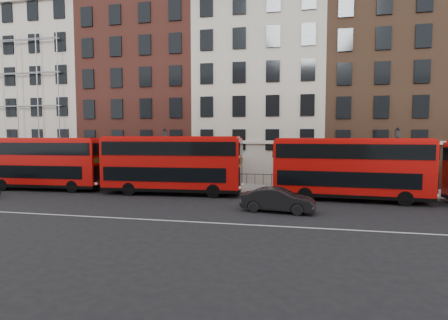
% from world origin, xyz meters
% --- Properties ---
extents(ground, '(120.00, 120.00, 0.00)m').
position_xyz_m(ground, '(0.00, 0.00, 0.00)').
color(ground, black).
rests_on(ground, ground).
extents(pavement, '(80.00, 5.00, 0.15)m').
position_xyz_m(pavement, '(0.00, 10.50, 0.07)').
color(pavement, gray).
rests_on(pavement, ground).
extents(kerb, '(80.00, 0.30, 0.16)m').
position_xyz_m(kerb, '(0.00, 8.00, 0.08)').
color(kerb, gray).
rests_on(kerb, ground).
extents(road_centre_line, '(70.00, 0.12, 0.01)m').
position_xyz_m(road_centre_line, '(0.00, -2.00, 0.01)').
color(road_centre_line, white).
rests_on(road_centre_line, ground).
extents(building_terrace, '(64.00, 11.95, 22.00)m').
position_xyz_m(building_terrace, '(-0.31, 17.88, 10.24)').
color(building_terrace, '#B5AD9D').
rests_on(building_terrace, ground).
extents(bus_a, '(11.11, 3.11, 4.63)m').
position_xyz_m(bus_a, '(-18.24, 6.56, 2.48)').
color(bus_a, red).
rests_on(bus_a, ground).
extents(bus_b, '(11.48, 3.35, 4.77)m').
position_xyz_m(bus_b, '(-6.16, 6.56, 2.56)').
color(bus_b, red).
rests_on(bus_b, ground).
extents(bus_c, '(11.17, 3.34, 4.63)m').
position_xyz_m(bus_c, '(7.68, 6.57, 2.49)').
color(bus_c, red).
rests_on(bus_c, ground).
extents(car_front, '(4.78, 2.19, 1.52)m').
position_xyz_m(car_front, '(2.74, 1.63, 0.76)').
color(car_front, black).
rests_on(car_front, ground).
extents(lamp_post_left, '(0.44, 0.44, 5.33)m').
position_xyz_m(lamp_post_left, '(-7.63, 8.87, 3.08)').
color(lamp_post_left, black).
rests_on(lamp_post_left, pavement).
extents(lamp_post_right, '(0.44, 0.44, 5.33)m').
position_xyz_m(lamp_post_right, '(11.48, 8.68, 3.08)').
color(lamp_post_right, black).
rests_on(lamp_post_right, pavement).
extents(iron_railings, '(6.60, 0.06, 1.00)m').
position_xyz_m(iron_railings, '(0.00, 12.70, 0.65)').
color(iron_railings, black).
rests_on(iron_railings, pavement).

